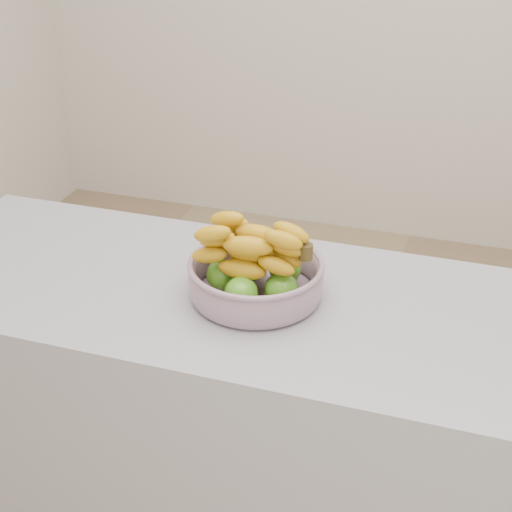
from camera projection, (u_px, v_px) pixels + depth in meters
The scene contains 2 objects.
counter at pixel (313, 461), 1.75m from camera, with size 2.00×0.60×0.90m, color #9B9BA3.
fruit_bowl at pixel (256, 273), 1.54m from camera, with size 0.30×0.30×0.17m.
Camera 1 is at (0.26, -1.46, 1.74)m, focal length 50.00 mm.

